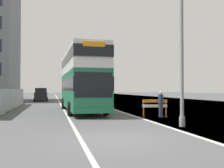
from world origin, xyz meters
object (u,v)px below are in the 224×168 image
object	(u,v)px
roadworks_barrier	(155,106)
pedestrian_at_kerb	(161,104)
car_oncoming_near	(41,95)
double_decker_bus	(82,80)
car_receding_mid	(68,94)
lamppost_foreground	(182,42)

from	to	relation	value
roadworks_barrier	pedestrian_at_kerb	bearing A→B (deg)	-14.31
car_oncoming_near	double_decker_bus	bearing A→B (deg)	-78.51
double_decker_bus	car_receding_mid	size ratio (longest dim) A/B	2.75
double_decker_bus	lamppost_foreground	xyz separation A→B (m)	(3.88, -9.88, 1.57)
double_decker_bus	pedestrian_at_kerb	world-z (taller)	double_decker_bus
car_oncoming_near	car_receding_mid	size ratio (longest dim) A/B	0.94
car_oncoming_near	lamppost_foreground	bearing A→B (deg)	-75.09
lamppost_foreground	pedestrian_at_kerb	distance (m)	5.47
pedestrian_at_kerb	lamppost_foreground	bearing A→B (deg)	-99.81
double_decker_bus	roadworks_barrier	bearing A→B (deg)	-52.46
double_decker_bus	pedestrian_at_kerb	bearing A→B (deg)	-50.53
double_decker_bus	lamppost_foreground	distance (m)	10.73
lamppost_foreground	pedestrian_at_kerb	world-z (taller)	lamppost_foreground
car_oncoming_near	car_receding_mid	world-z (taller)	car_receding_mid
roadworks_barrier	car_receding_mid	bearing A→B (deg)	96.45
car_oncoming_near	car_receding_mid	bearing A→B (deg)	57.35
car_oncoming_near	car_receding_mid	xyz separation A→B (m)	(4.60, 7.18, 0.08)
pedestrian_at_kerb	double_decker_bus	bearing A→B (deg)	129.47
lamppost_foreground	car_oncoming_near	world-z (taller)	lamppost_foreground
double_decker_bus	pedestrian_at_kerb	xyz separation A→B (m)	(4.62, -5.61, -1.78)
double_decker_bus	car_receding_mid	xyz separation A→B (m)	(0.55, 27.08, -1.60)
roadworks_barrier	car_oncoming_near	xyz separation A→B (m)	(-8.29, 25.42, 0.23)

